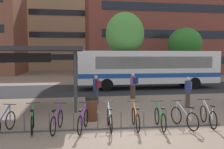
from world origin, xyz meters
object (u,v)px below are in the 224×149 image
at_px(commuter_maroon_pack_1, 96,87).
at_px(street_tree_1, 125,34).
at_px(parked_bicycle_silver_8, 184,118).
at_px(parked_bicycle_green_7, 160,118).
at_px(trash_bin, 91,109).
at_px(parked_bicycle_purple_3, 57,121).
at_px(parked_bicycle_purple_4, 83,121).
at_px(commuter_grey_pack_2, 188,90).
at_px(street_tree_0, 185,44).
at_px(parked_bicycle_white_5, 110,119).
at_px(parked_bicycle_orange_6, 136,119).
at_px(parked_bicycle_white_9, 208,116).
at_px(parked_bicycle_green_2, 33,121).
at_px(commuter_navy_pack_4, 133,84).
at_px(city_bus, 147,68).
at_px(transit_shelter, 15,51).
at_px(parked_bicycle_blue_1, 3,123).

xyz_separation_m(commuter_maroon_pack_1, street_tree_1, (3.66, 9.09, 3.91)).
xyz_separation_m(parked_bicycle_silver_8, street_tree_1, (0.67, 14.29, 4.49)).
xyz_separation_m(parked_bicycle_green_7, trash_bin, (-2.56, 1.54, 0.13)).
height_order(parked_bicycle_purple_3, parked_bicycle_purple_4, same).
xyz_separation_m(commuter_grey_pack_2, street_tree_0, (7.25, 15.49, 3.27)).
xyz_separation_m(parked_bicycle_purple_4, parked_bicycle_white_5, (1.01, 0.03, 0.00)).
distance_m(parked_bicycle_purple_4, parked_bicycle_orange_6, 2.03).
distance_m(parked_bicycle_white_9, street_tree_0, 20.83).
height_order(parked_bicycle_green_2, parked_bicycle_silver_8, same).
height_order(parked_bicycle_white_5, street_tree_0, street_tree_0).
distance_m(parked_bicycle_purple_4, commuter_navy_pack_4, 7.30).
bearing_deg(parked_bicycle_purple_3, city_bus, -20.97).
bearing_deg(parked_bicycle_purple_4, commuter_grey_pack_2, -45.84).
relative_size(parked_bicycle_green_7, parked_bicycle_white_9, 1.01).
height_order(parked_bicycle_white_9, street_tree_1, street_tree_1).
bearing_deg(street_tree_0, commuter_navy_pack_4, -127.63).
height_order(transit_shelter, commuter_navy_pack_4, transit_shelter).
bearing_deg(commuter_grey_pack_2, parked_bicycle_green_7, -1.50).
height_order(parked_bicycle_green_2, parked_bicycle_purple_3, same).
bearing_deg(parked_bicycle_purple_4, parked_bicycle_green_7, -77.80).
xyz_separation_m(parked_bicycle_white_5, transit_shelter, (-4.35, 4.30, 2.71)).
distance_m(city_bus, parked_bicycle_green_2, 13.41).
bearing_deg(city_bus, parked_bicycle_green_7, 75.77).
bearing_deg(parked_bicycle_white_5, parked_bicycle_purple_4, 93.95).
bearing_deg(parked_bicycle_white_5, commuter_maroon_pack_1, 2.81).
bearing_deg(parked_bicycle_blue_1, parked_bicycle_white_9, -76.31).
relative_size(commuter_navy_pack_4, trash_bin, 1.63).
bearing_deg(parked_bicycle_purple_3, trash_bin, -34.93).
bearing_deg(parked_bicycle_purple_4, transit_shelter, 52.76).
bearing_deg(parked_bicycle_blue_1, commuter_navy_pack_4, -30.59).
bearing_deg(parked_bicycle_white_5, parked_bicycle_silver_8, -91.51).
relative_size(parked_bicycle_blue_1, parked_bicycle_white_5, 0.97).
height_order(city_bus, parked_bicycle_white_9, city_bus).
bearing_deg(city_bus, parked_bicycle_white_9, 85.98).
distance_m(parked_bicycle_purple_4, transit_shelter, 6.10).
bearing_deg(parked_bicycle_green_7, street_tree_0, -22.25).
xyz_separation_m(transit_shelter, commuter_maroon_pack_1, (4.32, 0.70, -2.13)).
bearing_deg(parked_bicycle_green_2, parked_bicycle_white_5, -100.01).
xyz_separation_m(parked_bicycle_white_5, commuter_navy_pack_4, (2.53, 6.33, 0.59)).
height_order(city_bus, parked_bicycle_orange_6, city_bus).
bearing_deg(parked_bicycle_purple_4, parked_bicycle_green_2, 98.28).
relative_size(city_bus, transit_shelter, 1.69).
bearing_deg(commuter_navy_pack_4, trash_bin, 116.57).
bearing_deg(street_tree_1, transit_shelter, -129.18).
bearing_deg(parked_bicycle_blue_1, transit_shelter, 21.49).
relative_size(parked_bicycle_white_9, transit_shelter, 0.24).
bearing_deg(trash_bin, street_tree_1, 71.67).
bearing_deg(transit_shelter, parked_bicycle_silver_8, -30.12).
distance_m(city_bus, parked_bicycle_orange_6, 11.81).
bearing_deg(trash_bin, parked_bicycle_blue_1, -158.97).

